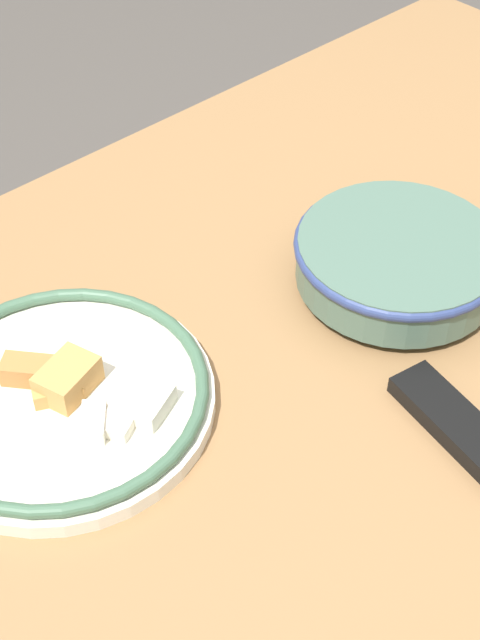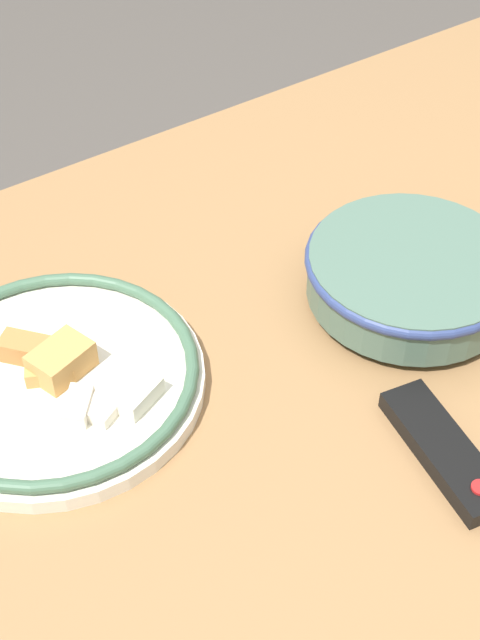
# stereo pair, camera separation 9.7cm
# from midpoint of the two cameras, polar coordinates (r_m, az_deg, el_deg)

# --- Properties ---
(ground_plane) EXTENTS (8.00, 8.00, 0.00)m
(ground_plane) POSITION_cam_midpoint_polar(r_m,az_deg,el_deg) (1.58, 3.68, -19.33)
(ground_plane) COLOR #4C4742
(dining_table) EXTENTS (1.53, 1.02, 0.71)m
(dining_table) POSITION_cam_midpoint_polar(r_m,az_deg,el_deg) (1.05, 5.23, -3.65)
(dining_table) COLOR olive
(dining_table) RESTS_ON ground_plane
(noodle_bowl) EXTENTS (0.25, 0.25, 0.07)m
(noodle_bowl) POSITION_cam_midpoint_polar(r_m,az_deg,el_deg) (1.04, 7.48, 3.75)
(noodle_bowl) COLOR #4C6B5B
(noodle_bowl) RESTS_ON dining_table
(food_plate) EXTENTS (0.32, 0.32, 0.05)m
(food_plate) POSITION_cam_midpoint_polar(r_m,az_deg,el_deg) (0.94, -14.18, -4.90)
(food_plate) COLOR silver
(food_plate) RESTS_ON dining_table
(tv_remote) EXTENTS (0.08, 0.17, 0.02)m
(tv_remote) POSITION_cam_midpoint_polar(r_m,az_deg,el_deg) (0.92, 10.92, -6.88)
(tv_remote) COLOR black
(tv_remote) RESTS_ON dining_table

